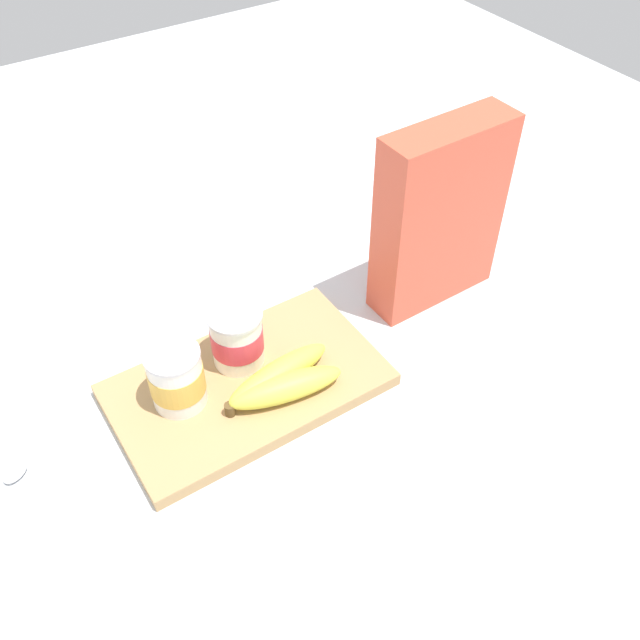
# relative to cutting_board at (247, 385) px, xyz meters

# --- Properties ---
(ground_plane) EXTENTS (2.40, 2.40, 0.00)m
(ground_plane) POSITION_rel_cutting_board_xyz_m (0.00, 0.00, -0.01)
(ground_plane) COLOR silver
(cutting_board) EXTENTS (0.36, 0.21, 0.02)m
(cutting_board) POSITION_rel_cutting_board_xyz_m (0.00, 0.00, 0.00)
(cutting_board) COLOR tan
(cutting_board) RESTS_ON ground_plane
(cereal_box) EXTENTS (0.20, 0.07, 0.28)m
(cereal_box) POSITION_rel_cutting_board_xyz_m (0.33, 0.02, 0.13)
(cereal_box) COLOR #D85138
(cereal_box) RESTS_ON ground_plane
(yogurt_cup_front) EXTENTS (0.07, 0.07, 0.09)m
(yogurt_cup_front) POSITION_rel_cutting_board_xyz_m (-0.09, 0.02, 0.05)
(yogurt_cup_front) COLOR white
(yogurt_cup_front) RESTS_ON cutting_board
(yogurt_cup_back) EXTENTS (0.07, 0.07, 0.09)m
(yogurt_cup_back) POSITION_rel_cutting_board_xyz_m (0.01, 0.04, 0.05)
(yogurt_cup_back) COLOR white
(yogurt_cup_back) RESTS_ON cutting_board
(banana_bunch) EXTENTS (0.17, 0.09, 0.04)m
(banana_bunch) POSITION_rel_cutting_board_xyz_m (0.03, -0.04, 0.03)
(banana_bunch) COLOR #DADD48
(banana_bunch) RESTS_ON cutting_board
(spoon) EXTENTS (0.12, 0.09, 0.01)m
(spoon) POSITION_rel_cutting_board_xyz_m (-0.28, 0.05, -0.00)
(spoon) COLOR silver
(spoon) RESTS_ON ground_plane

